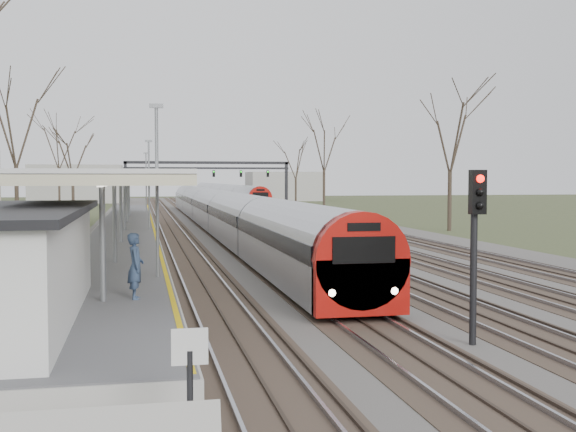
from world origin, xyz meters
name	(u,v)px	position (x,y,z in m)	size (l,w,h in m)	color
track_bed	(240,222)	(0.26, 55.00, 0.06)	(24.00, 160.00, 0.22)	#474442
platform	(126,234)	(-9.05, 37.50, 0.50)	(3.50, 69.00, 1.00)	#9E9B93
canopy	(124,178)	(-9.05, 32.99, 3.93)	(4.10, 50.00, 3.11)	slate
signal_gantry	(208,170)	(0.29, 84.99, 4.91)	(21.00, 0.59, 6.08)	black
tree_west_far	(15,121)	(-17.00, 48.00, 8.02)	(5.50, 5.50, 11.33)	#2D231C
tree_east_far	(450,132)	(14.00, 42.00, 7.29)	(5.00, 5.00, 10.30)	#2D231C
train_near	(216,210)	(-2.50, 47.99, 1.48)	(2.62, 75.21, 3.05)	#B0B4BB
train_far	(222,194)	(4.50, 106.79, 1.48)	(2.62, 75.21, 3.05)	#B0B4BB
passenger	(136,266)	(-8.31, 10.20, 1.81)	(0.59, 0.39, 1.61)	#334563
signal_post	(475,231)	(-0.75, 7.80, 2.72)	(0.35, 0.45, 4.10)	black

